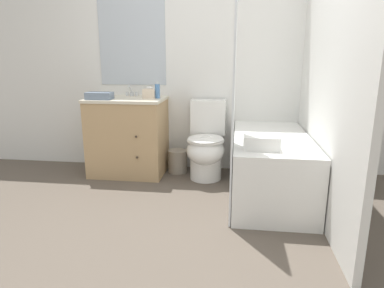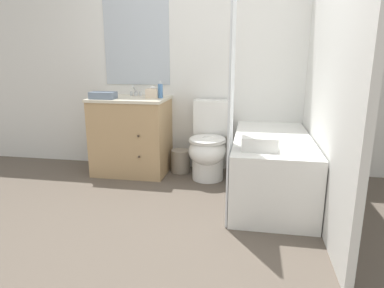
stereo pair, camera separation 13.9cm
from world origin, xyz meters
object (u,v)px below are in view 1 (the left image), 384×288
tissue_box (150,93)px  bath_towel_folded (261,142)px  vanity_cabinet (128,135)px  toilet (206,146)px  sink_faucet (132,93)px  soap_dispenser (157,91)px  bathtub (270,165)px  wastebasket (178,161)px  hand_towel_folded (99,96)px

tissue_box → bath_towel_folded: (1.14, -0.93, -0.27)m
vanity_cabinet → toilet: size_ratio=1.03×
sink_faucet → soap_dispenser: soap_dispenser is taller
bathtub → bath_towel_folded: bath_towel_folded is taller
bath_towel_folded → toilet: bearing=121.0°
vanity_cabinet → toilet: 0.88m
sink_faucet → wastebasket: size_ratio=0.55×
sink_faucet → toilet: sink_faucet is taller
wastebasket → tissue_box: (-0.29, -0.08, 0.78)m
toilet → bathtub: 0.76m
toilet → vanity_cabinet: bearing=176.4°
toilet → bathtub: toilet is taller
sink_faucet → bath_towel_folded: size_ratio=0.51×
vanity_cabinet → bathtub: bearing=-16.3°
wastebasket → bath_towel_folded: size_ratio=0.93×
bath_towel_folded → vanity_cabinet: bearing=146.8°
bathtub → sink_faucet: bearing=157.5°
wastebasket → vanity_cabinet: bearing=-170.4°
wastebasket → hand_towel_folded: bearing=-161.8°
soap_dispenser → vanity_cabinet: bearing=-178.0°
bathtub → hand_towel_folded: bearing=171.0°
tissue_box → hand_towel_folded: 0.52m
toilet → wastebasket: bearing=156.5°
vanity_cabinet → hand_towel_folded: (-0.24, -0.16, 0.45)m
toilet → soap_dispenser: 0.79m
tissue_box → soap_dispenser: soap_dispenser is taller
bath_towel_folded → bathtub: bearing=74.9°
hand_towel_folded → sink_faucet: bearing=55.8°
toilet → bath_towel_folded: 1.04m
tissue_box → soap_dispenser: (0.09, 0.00, 0.03)m
vanity_cabinet → bathtub: vanity_cabinet is taller
sink_faucet → toilet: bearing=-15.4°
bathtub → hand_towel_folded: hand_towel_folded is taller
soap_dispenser → wastebasket: bearing=21.8°
vanity_cabinet → soap_dispenser: bearing=2.0°
vanity_cabinet → tissue_box: (0.25, 0.01, 0.47)m
toilet → tissue_box: (-0.62, 0.07, 0.54)m
vanity_cabinet → soap_dispenser: 0.60m
toilet → wastebasket: (-0.34, 0.15, -0.23)m
vanity_cabinet → hand_towel_folded: 0.54m
vanity_cabinet → soap_dispenser: size_ratio=4.75×
sink_faucet → bath_towel_folded: (1.39, -1.10, -0.26)m
vanity_cabinet → bath_towel_folded: (1.39, -0.91, 0.19)m
hand_towel_folded → bath_towel_folded: (1.63, -0.75, -0.26)m
soap_dispenser → hand_towel_folded: 0.61m
hand_towel_folded → bath_towel_folded: hand_towel_folded is taller
tissue_box → toilet: bearing=-6.1°
toilet → hand_towel_folded: hand_towel_folded is taller
wastebasket → bath_towel_folded: (0.85, -1.01, 0.50)m
tissue_box → bathtub: bearing=-19.8°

